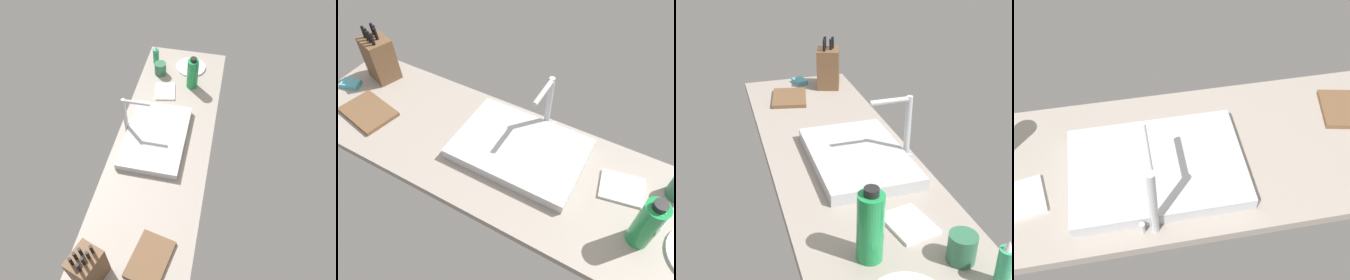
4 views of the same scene
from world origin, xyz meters
The scene contains 10 objects.
countertop_slab centered at (0.00, 0.00, 1.75)cm, with size 192.60×57.44×3.50cm, color gray.
sink_basin centered at (5.70, 4.75, 5.82)cm, with size 52.22×35.49×4.64cm, color #B7BABF.
faucet centered at (9.14, 21.59, 19.71)cm, with size 5.50×16.71×26.67cm.
knife_block centered at (-77.45, 15.34, 14.44)cm, with size 16.41×15.22×26.93cm.
cutting_board centered at (-65.47, -8.87, 4.40)cm, with size 24.07×16.97×1.80cm, color brown.
soap_bottle centered at (77.23, 21.06, 9.89)cm, with size 4.38×4.38×14.60cm.
water_bottle centered at (57.58, -8.79, 14.50)cm, with size 7.70×7.70×23.48cm.
dinner_plate centered at (76.92, -5.08, 4.10)cm, with size 21.17×21.17×1.20cm, color white.
dish_towel centered at (47.62, 7.90, 4.10)cm, with size 16.21×12.95×1.20cm, color white.
coffee_mug centered at (66.05, 15.39, 7.95)cm, with size 8.18×8.18×8.90cm, color #2D6647.
Camera 1 is at (-116.06, -28.01, 159.65)cm, focal length 35.42 mm.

